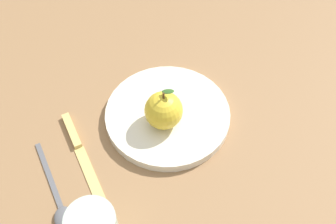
{
  "coord_description": "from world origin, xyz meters",
  "views": [
    {
      "loc": [
        -0.27,
        -0.35,
        0.64
      ],
      "look_at": [
        0.04,
        -0.0,
        0.02
      ],
      "focal_mm": 44.69,
      "sensor_mm": 36.0,
      "label": 1
    }
  ],
  "objects_px": {
    "dinner_plate": "(168,115)",
    "apple": "(164,110)",
    "knife": "(80,150)",
    "spoon": "(61,208)"
  },
  "relations": [
    {
      "from": "dinner_plate",
      "to": "apple",
      "type": "xyz_separation_m",
      "value": [
        -0.02,
        -0.01,
        0.04
      ]
    },
    {
      "from": "dinner_plate",
      "to": "knife",
      "type": "bearing_deg",
      "value": 163.42
    },
    {
      "from": "apple",
      "to": "dinner_plate",
      "type": "bearing_deg",
      "value": 28.86
    },
    {
      "from": "knife",
      "to": "spoon",
      "type": "bearing_deg",
      "value": -139.18
    },
    {
      "from": "knife",
      "to": "apple",
      "type": "bearing_deg",
      "value": -22.31
    },
    {
      "from": "knife",
      "to": "spoon",
      "type": "distance_m",
      "value": 0.11
    },
    {
      "from": "apple",
      "to": "knife",
      "type": "height_order",
      "value": "apple"
    },
    {
      "from": "dinner_plate",
      "to": "spoon",
      "type": "distance_m",
      "value": 0.25
    },
    {
      "from": "spoon",
      "to": "apple",
      "type": "bearing_deg",
      "value": 3.33
    },
    {
      "from": "apple",
      "to": "knife",
      "type": "relative_size",
      "value": 0.41
    }
  ]
}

